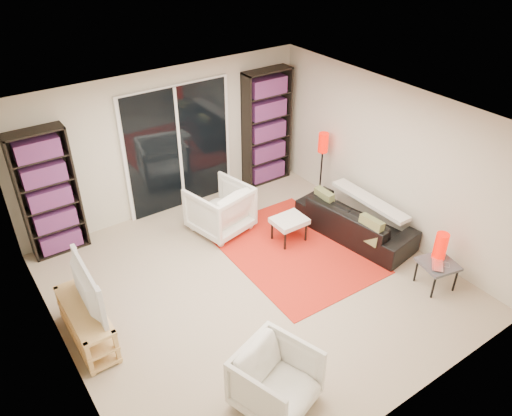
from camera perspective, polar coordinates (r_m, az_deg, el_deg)
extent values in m
plane|color=#B9A88F|center=(7.04, -0.28, -8.60)|extent=(5.00, 5.00, 0.00)
cube|color=beige|center=(8.25, -10.28, 7.38)|extent=(5.00, 0.02, 2.40)
cube|color=beige|center=(4.92, 16.89, -13.36)|extent=(5.00, 0.02, 2.40)
cube|color=beige|center=(5.58, -22.21, -8.26)|extent=(0.02, 5.00, 2.40)
cube|color=beige|center=(7.82, 15.02, 5.31)|extent=(0.02, 5.00, 2.40)
cube|color=white|center=(5.76, -0.35, 9.74)|extent=(5.00, 5.00, 0.02)
cube|color=white|center=(8.37, -8.86, 6.73)|extent=(1.92, 0.06, 2.16)
cube|color=black|center=(8.34, -8.75, 6.65)|extent=(1.80, 0.02, 2.10)
cube|color=white|center=(8.33, -8.71, 6.62)|extent=(0.05, 0.02, 2.10)
cube|color=black|center=(7.72, -22.64, 1.51)|extent=(0.80, 0.30, 1.95)
cube|color=#AA3361|center=(7.70, -22.60, 1.45)|extent=(0.70, 0.22, 1.85)
cube|color=black|center=(9.06, 1.23, 9.17)|extent=(0.90, 0.30, 2.10)
cube|color=#AA3361|center=(9.04, 1.30, 9.12)|extent=(0.80, 0.22, 2.00)
cube|color=#DFB370|center=(6.30, -19.13, -10.93)|extent=(0.38, 1.18, 0.04)
cube|color=#DFB370|center=(6.45, -18.76, -12.43)|extent=(0.38, 1.18, 0.03)
cube|color=#DFB370|center=(6.58, -18.47, -13.61)|extent=(0.38, 1.18, 0.04)
cube|color=#DFB370|center=(6.04, -18.50, -16.11)|extent=(0.05, 0.05, 0.50)
cube|color=#DFB370|center=(6.84, -21.49, -10.06)|extent=(0.05, 0.05, 0.50)
cube|color=#DFB370|center=(6.09, -15.62, -15.05)|extent=(0.05, 0.05, 0.50)
cube|color=#DFB370|center=(6.88, -18.98, -9.19)|extent=(0.05, 0.05, 0.50)
imported|color=black|center=(6.10, -19.46, -8.74)|extent=(0.16, 1.00, 0.58)
cube|color=red|center=(7.64, 4.22, -4.85)|extent=(1.87, 2.50, 0.01)
imported|color=black|center=(7.94, 11.28, -1.46)|extent=(1.02, 1.98, 0.55)
imported|color=white|center=(7.90, -4.16, -0.06)|extent=(1.00, 1.02, 0.78)
imported|color=white|center=(5.45, 2.32, -19.08)|extent=(0.96, 0.97, 0.71)
cube|color=white|center=(7.66, 3.84, -1.48)|extent=(0.51, 0.42, 0.08)
cylinder|color=black|center=(7.56, 3.34, -3.80)|extent=(0.04, 0.04, 0.32)
cylinder|color=black|center=(7.78, 1.85, -2.61)|extent=(0.04, 0.04, 0.32)
cylinder|color=black|center=(7.77, 5.73, -2.79)|extent=(0.04, 0.04, 0.32)
cylinder|color=black|center=(7.98, 4.21, -1.66)|extent=(0.04, 0.04, 0.32)
cube|color=#48484D|center=(7.19, 20.11, -6.04)|extent=(0.55, 0.55, 0.04)
cylinder|color=black|center=(7.10, 19.62, -8.46)|extent=(0.03, 0.03, 0.38)
cylinder|color=black|center=(7.30, 17.83, -6.79)|extent=(0.03, 0.03, 0.38)
cylinder|color=black|center=(7.32, 21.83, -7.62)|extent=(0.03, 0.03, 0.38)
cylinder|color=black|center=(7.52, 20.03, -6.03)|extent=(0.03, 0.03, 0.38)
imported|color=silver|center=(7.14, 20.43, -6.08)|extent=(0.41, 0.39, 0.03)
cylinder|color=red|center=(7.17, 20.35, -4.09)|extent=(0.17, 0.17, 0.39)
cylinder|color=black|center=(8.99, 7.22, 1.32)|extent=(0.19, 0.19, 0.03)
cylinder|color=black|center=(8.77, 7.42, 3.84)|extent=(0.03, 0.03, 0.93)
cylinder|color=red|center=(8.50, 7.70, 7.42)|extent=(0.17, 0.17, 0.34)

